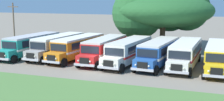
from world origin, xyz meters
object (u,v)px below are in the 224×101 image
Objects in this scene: utility_pole at (14,25)px; parked_bus_slot_6 at (186,53)px; parked_bus_slot_1 at (58,45)px; broad_shade_tree at (162,10)px; parked_bus_slot_3 at (105,48)px; parked_bus_slot_5 at (159,51)px; parked_bus_slot_4 at (129,50)px; parked_bus_slot_2 at (78,46)px; parked_bus_slot_7 at (218,55)px; parked_bus_slot_0 at (32,44)px.

parked_bus_slot_6 is at bearing -5.42° from utility_pole.
parked_bus_slot_1 is 0.71× the size of broad_shade_tree.
parked_bus_slot_3 is 1.00× the size of parked_bus_slot_6.
parked_bus_slot_4 is at bearing -78.87° from parked_bus_slot_5.
parked_bus_slot_4 is (7.05, -0.54, 0.00)m from parked_bus_slot_2.
parked_bus_slot_1 is 16.74m from parked_bus_slot_6.
parked_bus_slot_6 is (6.57, 0.56, 0.00)m from parked_bus_slot_4.
parked_bus_slot_7 is at bearing -5.41° from utility_pole.
broad_shade_tree reaches higher than parked_bus_slot_5.
parked_bus_slot_0 is 19.76m from broad_shade_tree.
parked_bus_slot_5 is at bearing -80.57° from broad_shade_tree.
parked_bus_slot_3 is (3.75, -0.15, 0.00)m from parked_bus_slot_2.
parked_bus_slot_7 is at bearing -53.48° from broad_shade_tree.
parked_bus_slot_3 is at bearing -90.56° from parked_bus_slot_7.
parked_bus_slot_6 is 0.71× the size of broad_shade_tree.
parked_bus_slot_7 is 1.53× the size of utility_pole.
parked_bus_slot_1 and parked_bus_slot_4 have the same top height.
parked_bus_slot_2 and parked_bus_slot_6 have the same top height.
parked_bus_slot_0 is 1.01× the size of parked_bus_slot_7.
parked_bus_slot_1 is 10.20m from parked_bus_slot_4.
parked_bus_slot_3 is at bearing -85.06° from parked_bus_slot_5.
parked_bus_slot_1 is at bearing -89.84° from parked_bus_slot_4.
parked_bus_slot_0 is 0.71× the size of broad_shade_tree.
parked_bus_slot_3 and parked_bus_slot_7 have the same top height.
parked_bus_slot_1 is 1.00× the size of parked_bus_slot_2.
parked_bus_slot_0 is 17.30m from parked_bus_slot_5.
parked_bus_slot_4 is at bearing -98.09° from broad_shade_tree.
parked_bus_slot_0 is 1.01× the size of parked_bus_slot_3.
parked_bus_slot_1 is at bearing -90.03° from parked_bus_slot_2.
parked_bus_slot_6 is (20.34, 0.48, 0.00)m from parked_bus_slot_0.
parked_bus_slot_2 is 1.01× the size of parked_bus_slot_6.
parked_bus_slot_0 is at bearing -84.06° from parked_bus_slot_5.
broad_shade_tree is (8.71, 11.11, 4.35)m from parked_bus_slot_2.
utility_pole reaches higher than parked_bus_slot_3.
parked_bus_slot_1 and parked_bus_slot_2 have the same top height.
parked_bus_slot_2 and parked_bus_slot_4 have the same top height.
parked_bus_slot_7 is (17.15, -0.30, 0.00)m from parked_bus_slot_2.
parked_bus_slot_1 is at bearing 105.57° from parked_bus_slot_0.
parked_bus_slot_7 is (23.87, 0.15, 0.00)m from parked_bus_slot_0.
parked_bus_slot_2 is at bearing 97.61° from parked_bus_slot_0.
parked_bus_slot_0 is at bearing -89.56° from parked_bus_slot_7.
parked_bus_slot_4 is 0.71× the size of broad_shade_tree.
utility_pole is at bearing -98.61° from parked_bus_slot_3.
utility_pole is at bearing -157.07° from broad_shade_tree.
parked_bus_slot_1 is at bearing -13.83° from utility_pole.
parked_bus_slot_0 is at bearing -143.15° from broad_shade_tree.
parked_bus_slot_2 is at bearing -88.13° from parked_bus_slot_6.
parked_bus_slot_6 is at bearing -66.07° from broad_shade_tree.
utility_pole is (-5.07, 2.89, 2.21)m from parked_bus_slot_0.
utility_pole reaches higher than parked_bus_slot_6.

